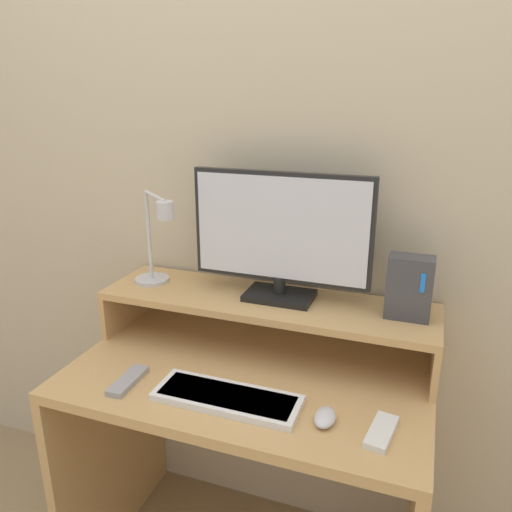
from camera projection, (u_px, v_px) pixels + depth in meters
wall_back at (284, 175)px, 1.54m from camera, size 6.00×0.05×2.50m
desk at (248, 441)px, 1.48m from camera, size 1.01×0.59×0.74m
monitor_shelf at (266, 306)px, 1.51m from camera, size 1.01×0.27×0.16m
monitor at (281, 234)px, 1.44m from camera, size 0.53×0.13×0.38m
desk_lamp at (156, 245)px, 1.53m from camera, size 0.21×0.19×0.30m
router_dock at (409, 287)px, 1.35m from camera, size 0.12×0.07×0.18m
keyboard at (227, 397)px, 1.27m from camera, size 0.38×0.13×0.02m
mouse at (325, 417)px, 1.19m from camera, size 0.05×0.08×0.03m
remote_control at (128, 381)px, 1.35m from camera, size 0.05×0.15×0.02m
remote_secondary at (381, 432)px, 1.15m from camera, size 0.07×0.14×0.02m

